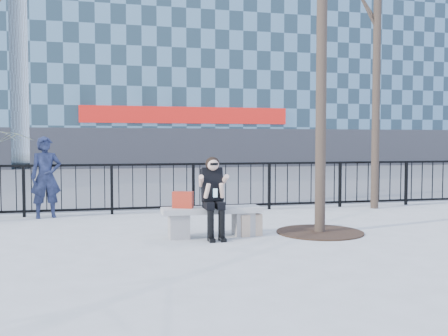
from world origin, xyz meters
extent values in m
plane|color=gray|center=(0.00, 0.00, 0.00)|extent=(120.00, 120.00, 0.00)
cube|color=#474747|center=(0.00, 15.00, 0.00)|extent=(60.00, 23.00, 0.01)
cube|color=black|center=(0.00, 3.00, 1.08)|extent=(14.00, 0.05, 0.05)
cube|color=black|center=(0.00, 3.00, 0.12)|extent=(14.00, 0.05, 0.05)
cube|color=#2D2D30|center=(3.00, 21.96, 1.20)|extent=(18.00, 0.08, 2.40)
cube|color=red|center=(3.00, 21.90, 3.20)|extent=(12.60, 0.12, 1.00)
cube|color=slate|center=(20.00, 27.00, 10.00)|extent=(16.00, 10.00, 20.00)
cube|color=#2D2D30|center=(20.00, 21.96, 1.20)|extent=(16.00, 0.08, 2.40)
cylinder|color=black|center=(1.90, -0.10, 3.75)|extent=(0.18, 0.18, 7.50)
cylinder|color=black|center=(4.50, 2.60, 3.50)|extent=(0.18, 0.18, 7.00)
cylinder|color=black|center=(1.90, -0.10, 0.01)|extent=(1.50, 1.50, 0.02)
cube|color=slate|center=(-0.55, 0.00, 0.20)|extent=(0.32, 0.38, 0.40)
cube|color=slate|center=(0.55, 0.00, 0.20)|extent=(0.32, 0.38, 0.40)
cube|color=gray|center=(0.00, 0.00, 0.45)|extent=(1.65, 0.46, 0.09)
cube|color=#A42514|center=(-0.48, 0.02, 0.63)|extent=(0.37, 0.27, 0.27)
cube|color=#C2AD89|center=(0.64, -0.11, 0.18)|extent=(0.41, 0.21, 0.37)
imported|color=black|center=(-2.93, 2.80, 0.85)|extent=(0.70, 0.55, 1.69)
camera|label=1|loc=(-1.67, -8.09, 1.58)|focal=40.00mm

